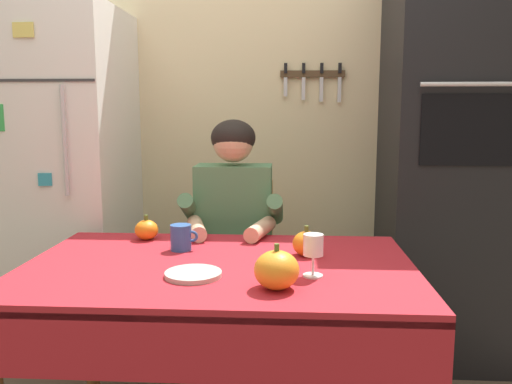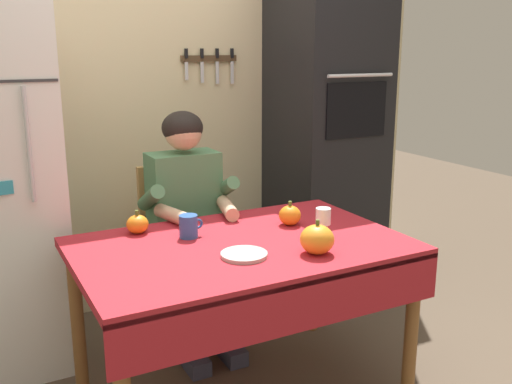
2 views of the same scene
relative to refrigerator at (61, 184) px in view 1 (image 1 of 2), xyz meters
The scene contains 12 objects.
back_wall_assembly 1.15m from the refrigerator, 21.31° to the left, with size 3.70×0.13×2.60m.
refrigerator is the anchor object (origin of this frame).
wall_oven 2.01m from the refrigerator, ahead, with size 0.60×0.64×2.10m.
dining_table 1.32m from the refrigerator, 42.91° to the right, with size 1.40×0.90×0.74m.
chair_behind_person 1.02m from the refrigerator, ahead, with size 0.40×0.40×0.93m.
seated_person 0.99m from the refrigerator, 16.57° to the right, with size 0.47×0.55×1.25m.
coffee_mug 1.04m from the refrigerator, 41.39° to the right, with size 0.11×0.08×0.10m.
wine_glass 1.62m from the refrigerator, 37.75° to the right, with size 0.07×0.07×0.14m.
pumpkin_large 1.62m from the refrigerator, 43.97° to the right, with size 0.14×0.14×0.14m.
pumpkin_medium 1.47m from the refrigerator, 30.20° to the right, with size 0.10×0.10×0.12m.
pumpkin_small 0.80m from the refrigerator, 41.27° to the right, with size 0.10×0.10×0.11m.
serving_tray 1.36m from the refrigerator, 48.94° to the right, with size 0.19×0.19×0.02m, color #B7B2A8.
Camera 1 is at (0.25, -1.72, 1.28)m, focal length 36.87 mm.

